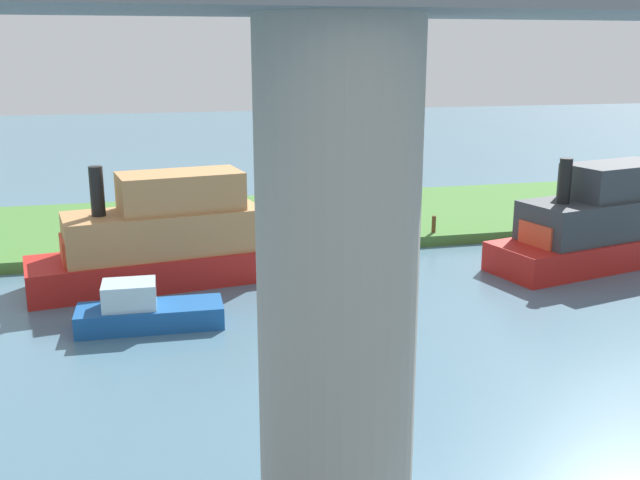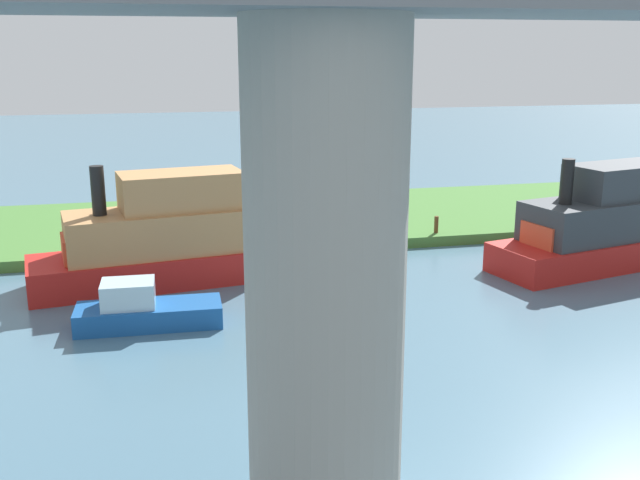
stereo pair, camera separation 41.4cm
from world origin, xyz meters
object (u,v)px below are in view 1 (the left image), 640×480
(bridge_pylon, at_px, (337,290))
(houseboat_blue, at_px, (159,240))
(skiff_small, at_px, (599,224))
(person_on_bank, at_px, (225,227))
(mooring_post, at_px, (434,224))
(motorboat_white, at_px, (145,311))

(bridge_pylon, height_order, houseboat_blue, bridge_pylon)
(skiff_small, bearing_deg, person_on_bank, -20.04)
(mooring_post, xyz_separation_m, skiff_small, (-5.48, 5.12, 0.86))
(motorboat_white, bearing_deg, mooring_post, -149.12)
(person_on_bank, relative_size, mooring_post, 1.70)
(mooring_post, height_order, skiff_small, skiff_small)
(person_on_bank, height_order, houseboat_blue, houseboat_blue)
(houseboat_blue, bearing_deg, bridge_pylon, 99.68)
(houseboat_blue, bearing_deg, motorboat_white, 82.00)
(houseboat_blue, height_order, motorboat_white, houseboat_blue)
(person_on_bank, height_order, mooring_post, person_on_bank)
(person_on_bank, height_order, motorboat_white, person_on_bank)
(skiff_small, bearing_deg, motorboat_white, 9.09)
(person_on_bank, bearing_deg, mooring_post, 177.05)
(mooring_post, bearing_deg, motorboat_white, 30.88)
(mooring_post, distance_m, houseboat_blue, 13.48)
(mooring_post, height_order, houseboat_blue, houseboat_blue)
(skiff_small, height_order, motorboat_white, skiff_small)
(bridge_pylon, xyz_separation_m, person_on_bank, (-0.21, -20.48, -3.65))
(skiff_small, bearing_deg, mooring_post, -43.08)
(mooring_post, relative_size, houseboat_blue, 0.08)
(bridge_pylon, xyz_separation_m, skiff_small, (-15.67, -14.84, -3.08))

